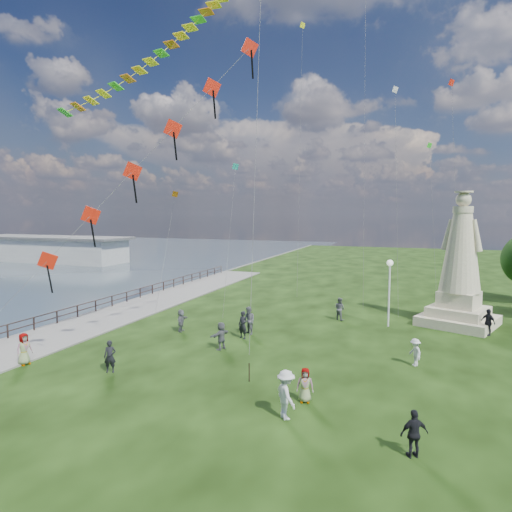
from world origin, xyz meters
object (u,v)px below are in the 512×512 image
at_px(person_1, 249,321).
at_px(person_9, 488,322).
at_px(person_5, 181,320).
at_px(pier_pavilion, 50,249).
at_px(person_0, 110,356).
at_px(person_6, 243,325).
at_px(lamppost, 390,279).
at_px(person_8, 415,352).
at_px(person_11, 221,336).
at_px(statue, 460,275).
at_px(person_10, 24,349).
at_px(person_7, 340,309).
at_px(person_3, 414,434).
at_px(person_2, 286,395).
at_px(person_4, 305,385).

bearing_deg(person_1, person_9, 56.17).
bearing_deg(person_5, pier_pavilion, 45.92).
height_order(person_0, person_5, person_0).
bearing_deg(person_5, person_0, 175.18).
bearing_deg(person_6, person_5, -164.39).
bearing_deg(lamppost, person_5, -154.87).
relative_size(person_0, person_8, 1.12).
distance_m(pier_pavilion, person_11, 60.40).
distance_m(statue, person_6, 15.94).
xyz_separation_m(pier_pavilion, person_6, (49.56, -32.54, -0.96)).
xyz_separation_m(person_10, person_11, (8.68, 5.96, -0.04)).
bearing_deg(person_10, statue, -42.47).
xyz_separation_m(person_5, person_7, (9.57, 6.90, 0.09)).
height_order(person_9, person_10, person_9).
bearing_deg(person_11, person_3, 69.97).
distance_m(person_2, person_10, 14.70).
distance_m(person_3, person_8, 9.04).
xyz_separation_m(person_6, person_8, (10.35, -1.46, -0.16)).
height_order(person_6, person_10, person_6).
bearing_deg(lamppost, person_7, 168.20).
bearing_deg(person_4, person_10, 169.18).
distance_m(person_3, person_7, 18.26).
bearing_deg(person_3, person_2, -40.75).
bearing_deg(person_5, person_4, -134.80).
distance_m(pier_pavilion, person_0, 60.79).
distance_m(person_5, person_11, 4.90).
xyz_separation_m(pier_pavilion, person_5, (45.02, -32.47, -1.08)).
height_order(lamppost, person_2, lamppost).
relative_size(person_3, person_5, 1.06).
bearing_deg(person_7, person_3, 134.79).
relative_size(person_6, person_9, 1.00).
height_order(person_2, person_7, person_2).
xyz_separation_m(statue, person_1, (-13.21, -7.47, -2.67)).
bearing_deg(lamppost, person_3, -84.13).
distance_m(statue, person_8, 10.70).
distance_m(statue, person_4, 17.93).
bearing_deg(person_6, person_2, -42.64).
distance_m(person_0, person_8, 15.74).
xyz_separation_m(person_5, person_11, (4.17, -2.57, 0.06)).
bearing_deg(person_8, person_7, -177.90).
relative_size(person_2, person_10, 1.13).
distance_m(person_6, person_9, 16.10).
xyz_separation_m(person_7, person_10, (-14.08, -15.42, 0.00)).
relative_size(pier_pavilion, person_3, 18.60).
distance_m(lamppost, person_10, 23.09).
relative_size(person_2, person_4, 1.30).
xyz_separation_m(person_3, person_10, (-19.36, 2.05, 0.05)).
distance_m(person_3, person_5, 18.23).
bearing_deg(lamppost, person_1, -148.30).
bearing_deg(person_3, person_7, -100.73).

